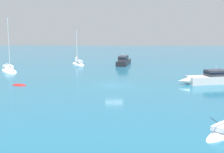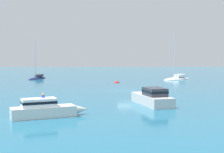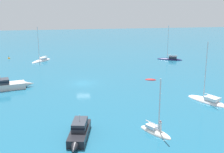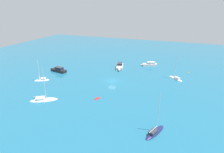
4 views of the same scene
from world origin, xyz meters
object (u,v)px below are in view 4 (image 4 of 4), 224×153
ketch_2 (175,79)px  ketch (43,100)px  tender (97,99)px  channel_buoy (188,72)px  yacht (42,80)px  ketch_1 (155,132)px  launch_1 (149,64)px  powerboat (58,70)px  launch (120,66)px

ketch_2 → ketch: bearing=83.1°
tender → channel_buoy: (31.13, -23.55, 0.01)m
ketch → yacht: ketch is taller
channel_buoy → ketch_1: bearing=170.7°
launch_1 → channel_buoy: launch_1 is taller
ketch_1 → powerboat: ketch_1 is taller
ketch_1 → yacht: bearing=93.5°
yacht → channel_buoy: bearing=176.5°
launch_1 → channel_buoy: size_ratio=7.35×
yacht → tender: yacht is taller
yacht → tender: 23.62m
powerboat → launch_1: bearing=-137.8°
launch_1 → powerboat: powerboat is taller
launch → tender: (-26.94, -2.46, -0.77)m
powerboat → channel_buoy: bearing=-150.0°
launch → ketch_1: bearing=13.7°
launch_1 → ketch_2: 15.83m
launch → ketch: (-32.94, 10.72, -0.66)m
ketch → launch_1: 45.35m
ketch → ketch_1: bearing=-37.9°
tender → ketch: bearing=-49.4°
launch → yacht: yacht is taller
ketch_1 → channel_buoy: (40.28, -6.62, -0.13)m
ketch → channel_buoy: (37.12, -36.73, -0.11)m
powerboat → tender: bearing=158.3°
launch_1 → ketch_1: (-43.11, -8.67, -0.61)m
launch → launch_1: launch is taller
launch → ketch: bearing=-32.6°
launch_1 → yacht: size_ratio=0.93×
launch_1 → ketch_2: size_ratio=0.79×
yacht → ketch_1: bearing=127.7°
launch_1 → channel_buoy: bearing=148.6°
ketch_1 → powerboat: size_ratio=1.11×
powerboat → yacht: bearing=101.0°
ketch → powerboat: size_ratio=1.25×
ketch → tender: size_ratio=4.29×
ketch → powerboat: (20.59, 9.96, 0.67)m
ketch → launch_1: ketch is taller
tender → channel_buoy: bearing=159.1°
ketch_2 → channel_buoy: (8.48, -4.22, -0.11)m
launch → powerboat: bearing=-73.7°
ketch → ketch_1: size_ratio=1.12×
ketch → channel_buoy: 52.22m
yacht → tender: (-5.11, -23.06, -0.15)m
launch → tender: bearing=-9.4°
launch_1 → ketch_1: size_ratio=0.79×
ketch_1 → ketch_2: 31.89m
ketch_2 → tender: bearing=91.2°
ketch → channel_buoy: bearing=13.4°
ketch → powerboat: bearing=83.9°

